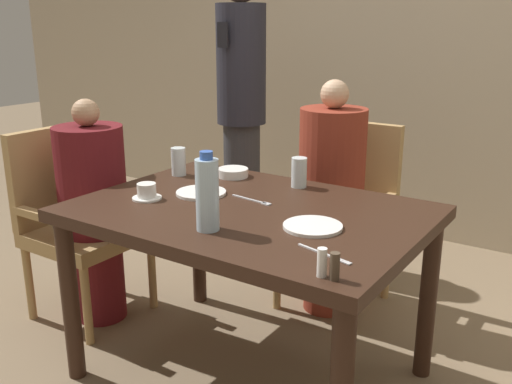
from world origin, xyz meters
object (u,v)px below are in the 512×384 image
(teacup_with_saucer, at_px, (147,192))
(plate_main_right, at_px, (201,193))
(chair_far_side, at_px, (342,207))
(plate_main_left, at_px, (313,226))
(chair_left_side, at_px, (75,215))
(diner_in_far_chair, at_px, (331,197))
(glass_tall_near, at_px, (299,172))
(diner_in_left_chair, at_px, (94,210))
(water_bottle, at_px, (207,194))
(standing_host, at_px, (241,104))
(bowl_small, at_px, (233,173))
(glass_tall_mid, at_px, (179,162))

(teacup_with_saucer, bearing_deg, plate_main_right, 51.60)
(chair_far_side, bearing_deg, plate_main_left, -71.21)
(chair_left_side, height_order, diner_in_far_chair, diner_in_far_chair)
(chair_left_side, height_order, glass_tall_near, chair_left_side)
(chair_left_side, xyz_separation_m, diner_in_left_chair, (0.14, 0.00, 0.05))
(plate_main_left, height_order, water_bottle, water_bottle)
(chair_left_side, bearing_deg, standing_host, 79.63)
(diner_in_far_chair, height_order, plate_main_left, diner_in_far_chair)
(water_bottle, bearing_deg, bowl_small, 118.88)
(chair_far_side, relative_size, glass_tall_near, 7.22)
(standing_host, height_order, teacup_with_saucer, standing_host)
(standing_host, xyz_separation_m, plate_main_left, (1.14, -1.20, -0.20))
(diner_in_far_chair, height_order, standing_host, standing_host)
(chair_left_side, xyz_separation_m, glass_tall_near, (1.06, 0.35, 0.30))
(water_bottle, bearing_deg, diner_in_far_chair, 91.16)
(plate_main_left, relative_size, bowl_small, 1.48)
(diner_in_left_chair, relative_size, plate_main_right, 5.27)
(standing_host, distance_m, plate_main_right, 1.25)
(diner_in_far_chair, height_order, bowl_small, diner_in_far_chair)
(standing_host, height_order, glass_tall_near, standing_host)
(diner_in_left_chair, bearing_deg, bowl_small, 29.63)
(bowl_small, relative_size, water_bottle, 0.51)
(chair_left_side, distance_m, chair_far_side, 1.34)
(water_bottle, height_order, glass_tall_mid, water_bottle)
(glass_tall_near, bearing_deg, chair_left_side, -161.56)
(diner_in_far_chair, distance_m, plate_main_left, 0.84)
(chair_left_side, bearing_deg, bowl_small, 24.62)
(chair_far_side, distance_m, plate_main_right, 0.89)
(diner_in_left_chair, bearing_deg, chair_far_side, 43.32)
(plate_main_left, bearing_deg, water_bottle, -143.73)
(standing_host, distance_m, plate_main_left, 1.67)
(diner_in_left_chair, relative_size, glass_tall_mid, 8.45)
(teacup_with_saucer, relative_size, bowl_small, 0.85)
(diner_in_left_chair, bearing_deg, glass_tall_mid, 31.30)
(diner_in_left_chair, xyz_separation_m, bowl_small, (0.58, 0.33, 0.20))
(chair_far_side, bearing_deg, plate_main_right, -108.12)
(teacup_with_saucer, bearing_deg, water_bottle, -18.40)
(plate_main_right, relative_size, water_bottle, 0.75)
(diner_in_left_chair, bearing_deg, water_bottle, -16.92)
(standing_host, xyz_separation_m, bowl_small, (0.51, -0.80, -0.18))
(standing_host, height_order, water_bottle, standing_host)
(diner_in_left_chair, relative_size, chair_far_side, 1.17)
(glass_tall_near, bearing_deg, glass_tall_mid, -166.35)
(standing_host, relative_size, plate_main_right, 8.48)
(water_bottle, relative_size, glass_tall_near, 2.13)
(plate_main_left, height_order, teacup_with_saucer, teacup_with_saucer)
(diner_in_left_chair, xyz_separation_m, plate_main_left, (1.21, -0.07, 0.18))
(chair_far_side, distance_m, teacup_with_saucer, 1.10)
(plate_main_left, distance_m, glass_tall_near, 0.51)
(diner_in_far_chair, relative_size, plate_main_left, 5.65)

